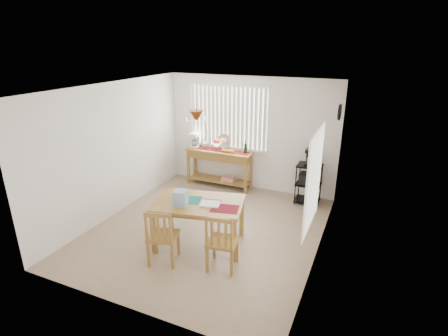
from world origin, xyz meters
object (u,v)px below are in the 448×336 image
at_px(cart_items, 311,157).
at_px(chair_left, 162,237).
at_px(wire_cart, 309,180).
at_px(dining_table, 199,207).
at_px(chair_right, 222,242).
at_px(sideboard, 219,159).

relative_size(cart_items, chair_left, 0.38).
bearing_deg(wire_cart, chair_left, -117.92).
height_order(cart_items, dining_table, cart_items).
distance_m(cart_items, chair_right, 3.04).
bearing_deg(chair_left, dining_table, 70.23).
relative_size(chair_left, chair_right, 0.99).
relative_size(sideboard, chair_right, 1.67).
xyz_separation_m(sideboard, wire_cart, (2.13, -0.10, -0.15)).
height_order(cart_items, chair_left, cart_items).
relative_size(wire_cart, chair_left, 0.92).
distance_m(sideboard, wire_cart, 2.14).
bearing_deg(wire_cart, cart_items, 90.00).
height_order(sideboard, dining_table, sideboard).
bearing_deg(chair_right, chair_left, -166.44).
relative_size(sideboard, cart_items, 4.44).
xyz_separation_m(cart_items, dining_table, (-1.38, -2.38, -0.34)).
bearing_deg(wire_cart, dining_table, -120.21).
height_order(wire_cart, chair_right, chair_right).
height_order(wire_cart, cart_items, cart_items).
height_order(dining_table, chair_right, chair_right).
relative_size(dining_table, chair_left, 1.73).
bearing_deg(cart_items, dining_table, -120.12).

